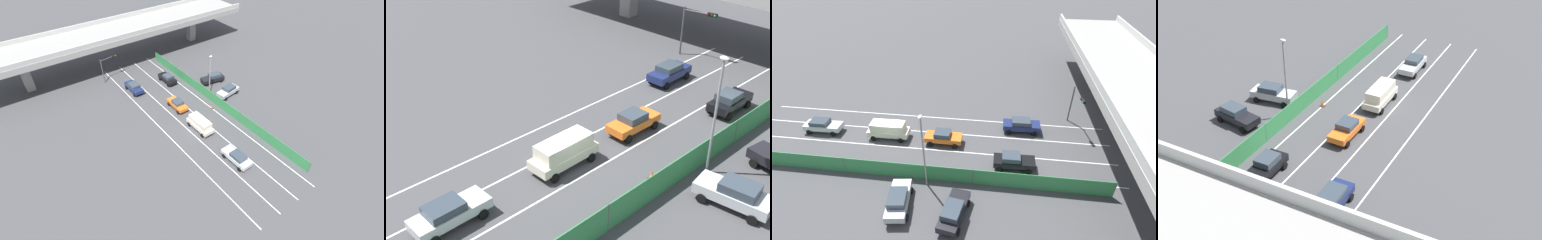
% 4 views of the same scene
% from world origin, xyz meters
% --- Properties ---
extents(ground_plane, '(300.00, 300.00, 0.00)m').
position_xyz_m(ground_plane, '(0.00, 0.00, 0.00)').
color(ground_plane, '#424244').
extents(lane_line_left_edge, '(0.14, 43.84, 0.01)m').
position_xyz_m(lane_line_left_edge, '(-4.97, 3.92, 0.00)').
color(lane_line_left_edge, silver).
rests_on(lane_line_left_edge, ground).
extents(lane_line_mid_left, '(0.14, 43.84, 0.01)m').
position_xyz_m(lane_line_mid_left, '(-1.66, 3.92, 0.00)').
color(lane_line_mid_left, silver).
rests_on(lane_line_mid_left, ground).
extents(lane_line_mid_right, '(0.14, 43.84, 0.01)m').
position_xyz_m(lane_line_mid_right, '(1.66, 3.92, 0.00)').
color(lane_line_mid_right, silver).
rests_on(lane_line_mid_right, ground).
extents(lane_line_right_edge, '(0.14, 43.84, 0.01)m').
position_xyz_m(lane_line_right_edge, '(4.97, 3.92, 0.00)').
color(lane_line_right_edge, silver).
rests_on(lane_line_right_edge, ground).
extents(elevated_overpass, '(58.98, 10.24, 8.09)m').
position_xyz_m(elevated_overpass, '(0.00, 27.84, 6.51)').
color(elevated_overpass, gray).
rests_on(elevated_overpass, ground).
extents(green_fence, '(0.10, 39.94, 1.88)m').
position_xyz_m(green_fence, '(6.28, 3.92, 0.94)').
color(green_fence, '#338447').
rests_on(green_fence, ground).
extents(car_sedan_navy, '(2.07, 4.54, 1.68)m').
position_xyz_m(car_sedan_navy, '(-3.35, 15.60, 0.94)').
color(car_sedan_navy, navy).
rests_on(car_sedan_navy, ground).
extents(car_sedan_silver, '(1.99, 4.59, 1.60)m').
position_xyz_m(car_sedan_silver, '(-0.18, -8.77, 0.90)').
color(car_sedan_silver, '#B7BABC').
rests_on(car_sedan_silver, ground).
extents(car_sedan_black, '(2.00, 4.33, 1.70)m').
position_xyz_m(car_sedan_black, '(3.41, 14.54, 0.93)').
color(car_sedan_black, black).
rests_on(car_sedan_black, ground).
extents(car_taxi_orange, '(1.98, 4.33, 1.61)m').
position_xyz_m(car_taxi_orange, '(0.22, 6.47, 0.88)').
color(car_taxi_orange, orange).
rests_on(car_taxi_orange, ground).
extents(car_van_cream, '(2.09, 4.89, 2.08)m').
position_xyz_m(car_van_cream, '(-0.04, -0.25, 1.19)').
color(car_van_cream, beige).
rests_on(car_van_cream, ground).
extents(parked_wagon_silver, '(4.73, 2.49, 1.74)m').
position_xyz_m(parked_wagon_silver, '(9.96, 4.22, 0.96)').
color(parked_wagon_silver, '#B2B5B7').
rests_on(parked_wagon_silver, ground).
extents(parked_sedan_dark, '(4.76, 2.53, 1.75)m').
position_xyz_m(parked_sedan_dark, '(10.57, 9.33, 0.96)').
color(parked_sedan_dark, black).
rests_on(parked_sedan_dark, ground).
extents(traffic_light, '(3.49, 0.72, 4.98)m').
position_xyz_m(traffic_light, '(-5.35, 21.98, 3.57)').
color(traffic_light, '#47474C').
rests_on(traffic_light, ground).
extents(street_lamp, '(0.60, 0.36, 8.15)m').
position_xyz_m(street_lamp, '(6.93, 6.04, 4.86)').
color(street_lamp, gray).
rests_on(street_lamp, ground).
extents(traffic_cone, '(0.47, 0.47, 0.68)m').
position_xyz_m(traffic_cone, '(4.95, 2.80, 0.32)').
color(traffic_cone, orange).
rests_on(traffic_cone, ground).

